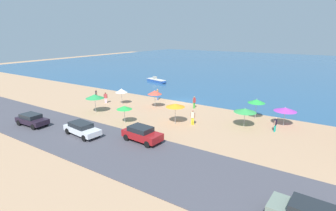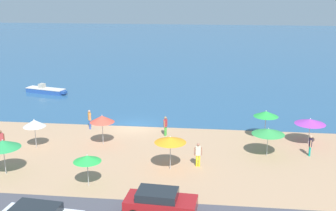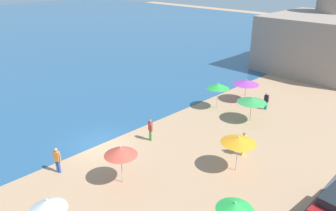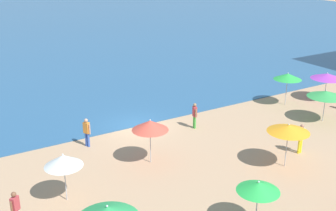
{
  "view_description": "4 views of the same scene",
  "coord_description": "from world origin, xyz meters",
  "px_view_note": "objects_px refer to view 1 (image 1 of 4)",
  "views": [
    {
      "loc": [
        19.79,
        -33.93,
        10.37
      ],
      "look_at": [
        0.98,
        -5.49,
        0.84
      ],
      "focal_mm": 28.0,
      "sensor_mm": 36.0,
      "label": 1
    },
    {
      "loc": [
        7.36,
        -36.61,
        12.54
      ],
      "look_at": [
        3.03,
        1.32,
        1.75
      ],
      "focal_mm": 45.0,
      "sensor_mm": 36.0,
      "label": 2
    },
    {
      "loc": [
        -11.55,
        -18.71,
        12.18
      ],
      "look_at": [
        5.72,
        -1.55,
        1.94
      ],
      "focal_mm": 35.0,
      "sensor_mm": 36.0,
      "label": 3
    },
    {
      "loc": [
        -11.66,
        -23.26,
        10.99
      ],
      "look_at": [
        1.84,
        -1.05,
        1.49
      ],
      "focal_mm": 45.0,
      "sensor_mm": 36.0,
      "label": 4
    }
  ],
  "objects_px": {
    "beach_umbrella_3": "(155,92)",
    "bather_0": "(106,97)",
    "bather_2": "(194,102)",
    "parked_car_1": "(32,119)",
    "beach_umbrella_0": "(95,96)",
    "parked_car_0": "(82,129)",
    "bather_1": "(193,117)",
    "skiff_nearshore": "(156,80)",
    "beach_umbrella_4": "(124,108)",
    "beach_umbrella_2": "(285,109)",
    "beach_umbrella_7": "(175,105)",
    "beach_umbrella_6": "(257,101)",
    "beach_umbrella_5": "(245,110)",
    "bather_5": "(275,124)",
    "bather_4": "(158,94)",
    "beach_umbrella_1": "(121,91)",
    "bather_3": "(96,94)",
    "parked_car_2": "(142,134)"
  },
  "relations": [
    {
      "from": "beach_umbrella_4",
      "to": "bather_2",
      "type": "height_order",
      "value": "beach_umbrella_4"
    },
    {
      "from": "bather_2",
      "to": "bather_5",
      "type": "height_order",
      "value": "bather_2"
    },
    {
      "from": "bather_2",
      "to": "bather_5",
      "type": "bearing_deg",
      "value": -15.59
    },
    {
      "from": "beach_umbrella_6",
      "to": "skiff_nearshore",
      "type": "distance_m",
      "value": 28.21
    },
    {
      "from": "parked_car_1",
      "to": "skiff_nearshore",
      "type": "relative_size",
      "value": 0.74
    },
    {
      "from": "beach_umbrella_5",
      "to": "bather_5",
      "type": "xyz_separation_m",
      "value": [
        3.27,
        0.35,
        -1.04
      ]
    },
    {
      "from": "parked_car_0",
      "to": "skiff_nearshore",
      "type": "distance_m",
      "value": 31.03
    },
    {
      "from": "beach_umbrella_0",
      "to": "bather_3",
      "type": "xyz_separation_m",
      "value": [
        -4.99,
        4.57,
        -1.27
      ]
    },
    {
      "from": "skiff_nearshore",
      "to": "bather_4",
      "type": "bearing_deg",
      "value": -53.26
    },
    {
      "from": "bather_1",
      "to": "skiff_nearshore",
      "type": "distance_m",
      "value": 27.6
    },
    {
      "from": "beach_umbrella_3",
      "to": "beach_umbrella_6",
      "type": "bearing_deg",
      "value": 12.15
    },
    {
      "from": "beach_umbrella_5",
      "to": "beach_umbrella_6",
      "type": "xyz_separation_m",
      "value": [
        0.22,
        3.71,
        0.28
      ]
    },
    {
      "from": "beach_umbrella_5",
      "to": "bather_0",
      "type": "bearing_deg",
      "value": -176.33
    },
    {
      "from": "beach_umbrella_1",
      "to": "bather_0",
      "type": "relative_size",
      "value": 1.43
    },
    {
      "from": "beach_umbrella_3",
      "to": "parked_car_0",
      "type": "xyz_separation_m",
      "value": [
        -0.05,
        -12.72,
        -1.45
      ]
    },
    {
      "from": "parked_car_0",
      "to": "bather_3",
      "type": "bearing_deg",
      "value": 132.8
    },
    {
      "from": "beach_umbrella_0",
      "to": "bather_3",
      "type": "height_order",
      "value": "beach_umbrella_0"
    },
    {
      "from": "beach_umbrella_0",
      "to": "parked_car_0",
      "type": "bearing_deg",
      "value": -51.06
    },
    {
      "from": "bather_4",
      "to": "bather_5",
      "type": "height_order",
      "value": "bather_4"
    },
    {
      "from": "beach_umbrella_2",
      "to": "skiff_nearshore",
      "type": "xyz_separation_m",
      "value": [
        -28.3,
        14.06,
        -1.57
      ]
    },
    {
      "from": "beach_umbrella_4",
      "to": "bather_0",
      "type": "height_order",
      "value": "beach_umbrella_4"
    },
    {
      "from": "beach_umbrella_1",
      "to": "parked_car_2",
      "type": "distance_m",
      "value": 14.7
    },
    {
      "from": "parked_car_0",
      "to": "beach_umbrella_5",
      "type": "bearing_deg",
      "value": 42.01
    },
    {
      "from": "bather_2",
      "to": "beach_umbrella_0",
      "type": "bearing_deg",
      "value": -138.08
    },
    {
      "from": "beach_umbrella_1",
      "to": "bather_4",
      "type": "bearing_deg",
      "value": 59.32
    },
    {
      "from": "beach_umbrella_4",
      "to": "parked_car_0",
      "type": "relative_size",
      "value": 0.48
    },
    {
      "from": "beach_umbrella_1",
      "to": "bather_1",
      "type": "bearing_deg",
      "value": -9.59
    },
    {
      "from": "beach_umbrella_5",
      "to": "bather_4",
      "type": "distance_m",
      "value": 16.09
    },
    {
      "from": "beach_umbrella_3",
      "to": "bather_1",
      "type": "relative_size",
      "value": 1.44
    },
    {
      "from": "beach_umbrella_7",
      "to": "parked_car_1",
      "type": "distance_m",
      "value": 16.51
    },
    {
      "from": "beach_umbrella_3",
      "to": "bather_2",
      "type": "bearing_deg",
      "value": 29.55
    },
    {
      "from": "beach_umbrella_1",
      "to": "bather_4",
      "type": "xyz_separation_m",
      "value": [
        2.97,
        5.01,
        -1.06
      ]
    },
    {
      "from": "bather_2",
      "to": "parked_car_1",
      "type": "xyz_separation_m",
      "value": [
        -12.08,
        -16.68,
        -0.2
      ]
    },
    {
      "from": "bather_4",
      "to": "beach_umbrella_2",
      "type": "bearing_deg",
      "value": -5.08
    },
    {
      "from": "beach_umbrella_6",
      "to": "bather_0",
      "type": "xyz_separation_m",
      "value": [
        -21.02,
        -5.04,
        -1.29
      ]
    },
    {
      "from": "beach_umbrella_4",
      "to": "bather_2",
      "type": "bearing_deg",
      "value": 69.16
    },
    {
      "from": "beach_umbrella_4",
      "to": "beach_umbrella_5",
      "type": "distance_m",
      "value": 13.81
    },
    {
      "from": "bather_0",
      "to": "bather_1",
      "type": "relative_size",
      "value": 0.94
    },
    {
      "from": "bather_0",
      "to": "bather_4",
      "type": "bearing_deg",
      "value": 47.57
    },
    {
      "from": "beach_umbrella_3",
      "to": "beach_umbrella_7",
      "type": "relative_size",
      "value": 1.03
    },
    {
      "from": "bather_2",
      "to": "skiff_nearshore",
      "type": "distance_m",
      "value": 21.11
    },
    {
      "from": "beach_umbrella_4",
      "to": "parked_car_2",
      "type": "relative_size",
      "value": 0.53
    },
    {
      "from": "beach_umbrella_4",
      "to": "beach_umbrella_7",
      "type": "relative_size",
      "value": 0.87
    },
    {
      "from": "bather_0",
      "to": "bather_2",
      "type": "xyz_separation_m",
      "value": [
        12.51,
        4.91,
        0.03
      ]
    },
    {
      "from": "beach_umbrella_0",
      "to": "beach_umbrella_2",
      "type": "bearing_deg",
      "value": 20.78
    },
    {
      "from": "parked_car_0",
      "to": "bather_4",
      "type": "bearing_deg",
      "value": 97.55
    },
    {
      "from": "bather_5",
      "to": "parked_car_1",
      "type": "relative_size",
      "value": 0.41
    },
    {
      "from": "beach_umbrella_3",
      "to": "bather_0",
      "type": "height_order",
      "value": "beach_umbrella_3"
    },
    {
      "from": "parked_car_1",
      "to": "beach_umbrella_2",
      "type": "bearing_deg",
      "value": 33.62
    },
    {
      "from": "beach_umbrella_7",
      "to": "bather_5",
      "type": "height_order",
      "value": "beach_umbrella_7"
    }
  ]
}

